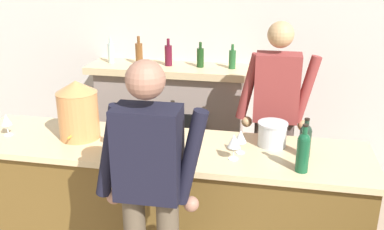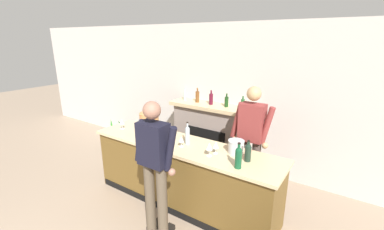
{
  "view_description": "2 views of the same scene",
  "coord_description": "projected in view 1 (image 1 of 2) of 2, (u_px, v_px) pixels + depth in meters",
  "views": [
    {
      "loc": [
        0.84,
        0.08,
        2.27
      ],
      "look_at": [
        0.23,
        3.11,
        1.14
      ],
      "focal_mm": 40.0,
      "sensor_mm": 36.0,
      "label": 1
    },
    {
      "loc": [
        2.12,
        0.04,
        2.47
      ],
      "look_at": [
        0.06,
        3.11,
        1.36
      ],
      "focal_mm": 24.0,
      "sensor_mm": 36.0,
      "label": 2
    }
  ],
  "objects": [
    {
      "name": "wine_glass_by_dispenser",
      "position": [
        6.0,
        120.0,
        3.26
      ],
      "size": [
        0.08,
        0.08,
        0.17
      ],
      "color": "silver",
      "rests_on": "bar_counter"
    },
    {
      "name": "wine_bottle_chardonnay_pale",
      "position": [
        305.0,
        139.0,
        2.91
      ],
      "size": [
        0.08,
        0.08,
        0.28
      ],
      "color": "#1B2D22",
      "rests_on": "bar_counter"
    },
    {
      "name": "fireplace_stone",
      "position": [
        171.0,
        122.0,
        4.55
      ],
      "size": [
        1.66,
        0.52,
        1.54
      ],
      "color": "gray",
      "rests_on": "ground_plane"
    },
    {
      "name": "bar_counter",
      "position": [
        164.0,
        203.0,
        3.29
      ],
      "size": [
        2.99,
        0.73,
        0.99
      ],
      "color": "brown",
      "rests_on": "ground_plane"
    },
    {
      "name": "wine_glass_mid_counter",
      "position": [
        166.0,
        137.0,
        2.99
      ],
      "size": [
        0.08,
        0.08,
        0.15
      ],
      "color": "silver",
      "rests_on": "bar_counter"
    },
    {
      "name": "wine_glass_back_row",
      "position": [
        241.0,
        137.0,
        2.96
      ],
      "size": [
        0.08,
        0.08,
        0.17
      ],
      "color": "silver",
      "rests_on": "bar_counter"
    },
    {
      "name": "wine_glass_near_bucket",
      "position": [
        110.0,
        129.0,
        3.09
      ],
      "size": [
        0.08,
        0.08,
        0.18
      ],
      "color": "silver",
      "rests_on": "bar_counter"
    },
    {
      "name": "wine_bottle_rose_blush",
      "position": [
        173.0,
        125.0,
        3.09
      ],
      "size": [
        0.07,
        0.07,
        0.34
      ],
      "color": "#A6B6BE",
      "rests_on": "bar_counter"
    },
    {
      "name": "wine_glass_front_right",
      "position": [
        234.0,
        141.0,
        2.86
      ],
      "size": [
        0.09,
        0.09,
        0.18
      ],
      "color": "silver",
      "rests_on": "bar_counter"
    },
    {
      "name": "wine_bottle_merlot_tall",
      "position": [
        303.0,
        150.0,
        2.69
      ],
      "size": [
        0.08,
        0.08,
        0.32
      ],
      "color": "#12482A",
      "rests_on": "bar_counter"
    },
    {
      "name": "wall_back_panel",
      "position": [
        196.0,
        49.0,
        4.49
      ],
      "size": [
        12.0,
        0.07,
        2.75
      ],
      "color": "beige",
      "rests_on": "ground_plane"
    },
    {
      "name": "person_bartender",
      "position": [
        275.0,
        119.0,
        3.57
      ],
      "size": [
        0.66,
        0.3,
        1.82
      ],
      "color": "#483B38",
      "rests_on": "ground_plane"
    },
    {
      "name": "ice_bucket_steel",
      "position": [
        272.0,
        134.0,
        3.09
      ],
      "size": [
        0.22,
        0.22,
        0.18
      ],
      "color": "silver",
      "rests_on": "bar_counter"
    },
    {
      "name": "copper_dispenser",
      "position": [
        78.0,
        109.0,
        3.18
      ],
      "size": [
        0.31,
        0.34,
        0.45
      ],
      "color": "#CC844B",
      "rests_on": "bar_counter"
    },
    {
      "name": "person_customer",
      "position": [
        150.0,
        198.0,
        2.42
      ],
      "size": [
        0.66,
        0.31,
        1.79
      ],
      "color": "brown",
      "rests_on": "ground_plane"
    }
  ]
}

